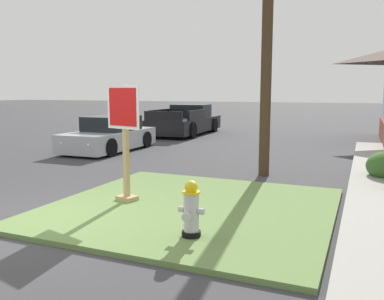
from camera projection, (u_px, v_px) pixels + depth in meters
ground_plane at (36, 225)px, 6.57m from camera, size 160.00×160.00×0.00m
grass_corner_patch at (191, 207)px, 7.40m from camera, size 4.93×4.80×0.08m
fire_hydrant at (191, 210)px, 5.76m from camera, size 0.38×0.34×0.81m
stop_sign at (125, 143)px, 7.60m from camera, size 0.79×0.36×2.18m
manhole_cover at (130, 182)px, 9.67m from camera, size 0.70×0.70×0.02m
parked_sedan_silver at (110, 136)px, 14.85m from camera, size 1.96×4.07×1.25m
pickup_truck_black at (186, 122)px, 20.57m from camera, size 2.33×5.53×1.48m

